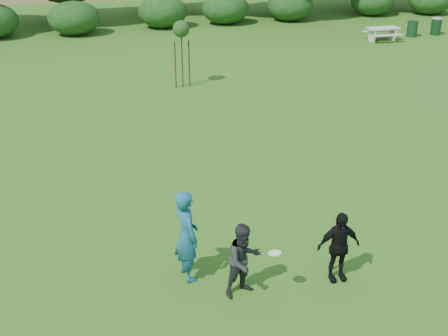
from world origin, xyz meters
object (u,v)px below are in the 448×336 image
object	(u,v)px
trash_can_near	(412,29)
sapling	(181,31)
player_teal	(186,235)
player_grey	(244,260)
trash_can_lidded	(436,26)
player_black	(338,247)
picnic_table	(383,32)

from	to	relation	value
trash_can_near	sapling	world-z (taller)	sapling
player_teal	player_grey	size ratio (longest dim) A/B	1.28
sapling	player_grey	bearing A→B (deg)	-94.90
trash_can_lidded	player_teal	bearing A→B (deg)	-133.03
player_teal	trash_can_lidded	size ratio (longest dim) A/B	1.97
player_grey	trash_can_lidded	bearing A→B (deg)	32.56
player_grey	trash_can_near	distance (m)	26.37
trash_can_near	trash_can_lidded	xyz separation A→B (m)	(1.65, 0.12, 0.09)
sapling	trash_can_lidded	distance (m)	17.97
player_black	picnic_table	world-z (taller)	player_black
picnic_table	player_teal	bearing A→B (deg)	-127.50
player_grey	picnic_table	size ratio (longest dim) A/B	0.90
sapling	trash_can_near	bearing A→B (deg)	23.87
picnic_table	trash_can_lidded	bearing A→B (deg)	10.61
trash_can_lidded	trash_can_near	bearing A→B (deg)	-175.90
sapling	picnic_table	distance (m)	14.13
player_teal	sapling	size ratio (longest dim) A/B	0.73
picnic_table	trash_can_lidded	xyz separation A→B (m)	(3.91, 0.73, 0.02)
trash_can_lidded	player_black	bearing A→B (deg)	-126.88
trash_can_near	trash_can_lidded	world-z (taller)	trash_can_lidded
player_grey	trash_can_near	world-z (taller)	player_grey
player_grey	sapling	world-z (taller)	sapling
player_teal	sapling	world-z (taller)	sapling
sapling	picnic_table	world-z (taller)	sapling
player_teal	trash_can_lidded	xyz separation A→B (m)	(18.80, 20.14, -0.49)
player_grey	sapling	xyz separation A→B (m)	(1.22, 14.26, 1.61)
player_teal	player_black	bearing A→B (deg)	-117.77
player_grey	trash_can_near	size ratio (longest dim) A/B	1.80
trash_can_lidded	picnic_table	bearing A→B (deg)	-169.39
player_black	trash_can_near	xyz separation A→B (m)	(14.08, 20.85, -0.35)
trash_can_near	picnic_table	bearing A→B (deg)	-164.77
sapling	trash_can_lidded	size ratio (longest dim) A/B	2.71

